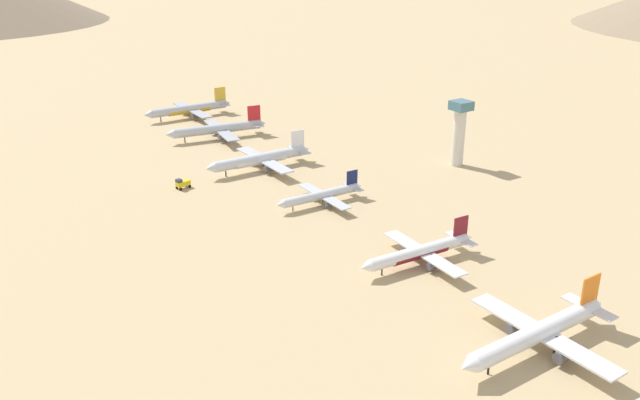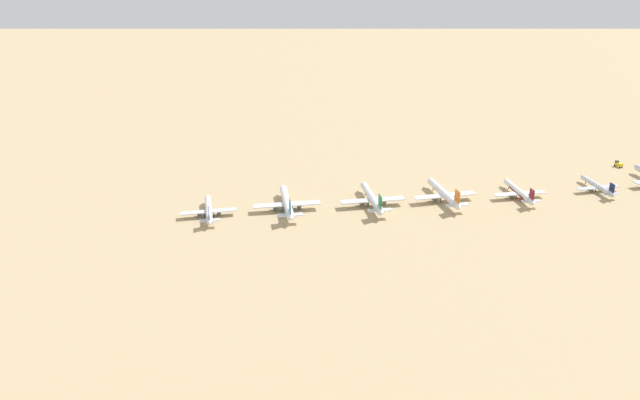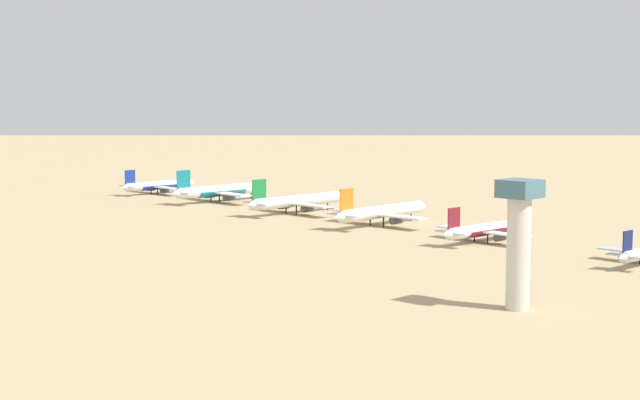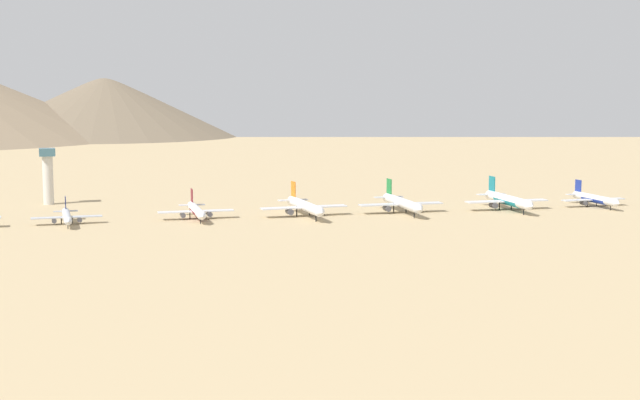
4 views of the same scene
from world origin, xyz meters
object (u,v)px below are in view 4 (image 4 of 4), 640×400
at_px(parked_jet_5, 305,206).
at_px(parked_jet_6, 402,203).
at_px(parked_jet_4, 196,210).
at_px(control_tower, 48,173).
at_px(parked_jet_3, 67,216).
at_px(parked_jet_7, 508,200).
at_px(parked_jet_8, 595,199).

xyz_separation_m(parked_jet_5, parked_jet_6, (2.47, 43.03, 0.02)).
xyz_separation_m(parked_jet_4, control_tower, (-69.24, -57.05, 11.00)).
distance_m(parked_jet_3, parked_jet_7, 189.03).
bearing_deg(parked_jet_8, parked_jet_7, -91.68).
distance_m(parked_jet_4, parked_jet_6, 88.48).
bearing_deg(parked_jet_4, parked_jet_7, 84.70).
relative_size(parked_jet_4, parked_jet_6, 0.84).
bearing_deg(parked_jet_3, control_tower, -175.45).
height_order(parked_jet_4, control_tower, control_tower).
relative_size(parked_jet_5, parked_jet_6, 0.99).
height_order(parked_jet_3, parked_jet_6, parked_jet_6).
height_order(parked_jet_4, parked_jet_7, parked_jet_7).
xyz_separation_m(parked_jet_6, control_tower, (-77.15, -145.17, 10.24)).
xyz_separation_m(parked_jet_4, parked_jet_5, (5.44, 45.09, 0.75)).
relative_size(parked_jet_3, parked_jet_5, 0.74).
bearing_deg(parked_jet_5, control_tower, -126.17).
bearing_deg(control_tower, parked_jet_7, 67.10).
xyz_separation_m(parked_jet_3, parked_jet_4, (1.16, 51.63, 0.41)).
bearing_deg(parked_jet_8, control_tower, -109.31).
height_order(parked_jet_4, parked_jet_5, parked_jet_5).
bearing_deg(parked_jet_6, parked_jet_7, 84.41).
bearing_deg(control_tower, parked_jet_5, 53.83).
distance_m(parked_jet_4, control_tower, 90.39).
bearing_deg(parked_jet_4, parked_jet_6, 84.87).
distance_m(parked_jet_7, control_tower, 210.78).
bearing_deg(control_tower, parked_jet_6, 62.01).
xyz_separation_m(parked_jet_3, parked_jet_6, (9.08, 139.75, 1.17)).
xyz_separation_m(parked_jet_4, parked_jet_6, (7.91, 88.12, 0.76)).
distance_m(parked_jet_3, control_tower, 69.24).
xyz_separation_m(parked_jet_5, control_tower, (-74.68, -102.14, 10.25)).
bearing_deg(parked_jet_4, parked_jet_5, 83.12).
height_order(parked_jet_4, parked_jet_8, parked_jet_4).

